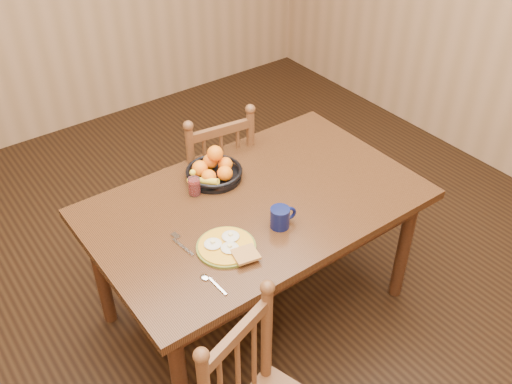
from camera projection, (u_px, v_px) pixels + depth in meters
room at (256, 88)px, 2.40m from camera, size 4.52×5.02×2.72m
dining_table at (256, 214)px, 2.82m from camera, size 1.60×1.00×0.75m
chair_far at (212, 180)px, 3.37m from camera, size 0.49×0.47×0.97m
breakfast_plate at (227, 246)px, 2.48m from camera, size 0.26×0.30×0.04m
fork at (181, 243)px, 2.51m from camera, size 0.04×0.18×0.00m
spoon at (209, 280)px, 2.34m from camera, size 0.04×0.16×0.01m
coffee_mug at (281, 217)px, 2.58m from camera, size 0.13×0.09×0.10m
juice_glass at (194, 187)px, 2.78m from camera, size 0.06×0.06×0.09m
fruit_bowl at (214, 170)px, 2.88m from camera, size 0.29×0.29×0.17m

